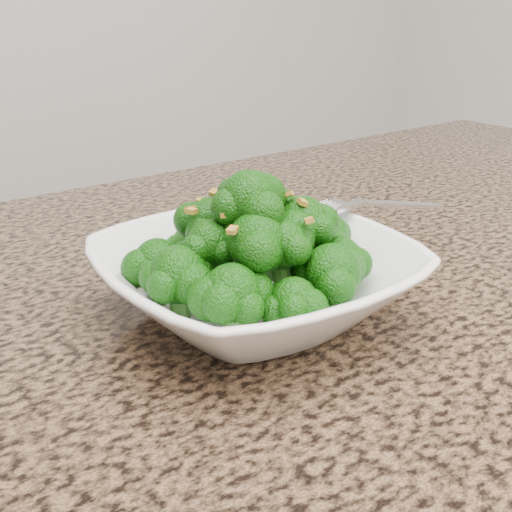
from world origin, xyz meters
TOP-DOWN VIEW (x-y plane):
  - granite_counter at (0.00, 0.30)m, footprint 1.64×1.04m
  - bowl at (-0.06, 0.39)m, footprint 0.25×0.25m
  - broccoli_pile at (-0.06, 0.39)m, footprint 0.21×0.21m
  - garlic_topping at (-0.06, 0.39)m, footprint 0.13×0.13m
  - fork at (0.07, 0.40)m, footprint 0.19×0.04m

SIDE VIEW (x-z plane):
  - granite_counter at x=0.00m, z-range 0.87..0.90m
  - bowl at x=-0.06m, z-range 0.90..0.96m
  - fork at x=0.07m, z-range 0.96..0.97m
  - broccoli_pile at x=-0.06m, z-range 0.96..1.03m
  - garlic_topping at x=-0.06m, z-range 1.03..1.04m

